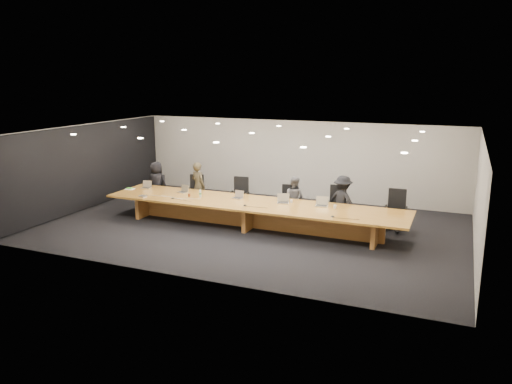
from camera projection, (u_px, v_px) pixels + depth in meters
ground at (252, 227)px, 14.65m from camera, size 12.00×12.00×0.00m
back_wall at (296, 160)px, 17.93m from camera, size 12.00×0.02×2.80m
left_wall_panel at (88, 167)px, 16.57m from camera, size 0.08×7.84×2.74m
conference_table at (252, 210)px, 14.53m from camera, size 9.00×1.80×0.75m
chair_far_left at (157, 190)px, 17.19m from camera, size 0.63×0.63×1.02m
chair_left at (195, 191)px, 16.70m from camera, size 0.68×0.68×1.13m
chair_mid_left at (239, 195)px, 16.11m from camera, size 0.64×0.64×1.17m
chair_mid_right at (288, 202)px, 15.46m from camera, size 0.62×0.62×1.06m
chair_right at (337, 205)px, 14.87m from camera, size 0.69×0.69×1.18m
chair_far_right at (396, 210)px, 14.23m from camera, size 0.63×0.63×1.21m
person_a at (157, 183)px, 17.10m from camera, size 0.79×0.57×1.50m
person_b at (198, 186)px, 16.42m from camera, size 0.68×0.57×1.60m
person_c at (294, 198)px, 15.30m from camera, size 0.74×0.63×1.35m
person_d at (343, 201)px, 14.61m from camera, size 1.11×0.87×1.52m
laptop_a at (146, 185)px, 16.32m from camera, size 0.34×0.27×0.24m
laptop_b at (182, 189)px, 15.70m from camera, size 0.36×0.30×0.24m
laptop_c at (237, 195)px, 14.95m from camera, size 0.33×0.26×0.24m
laptop_d at (283, 199)px, 14.38m from camera, size 0.41×0.35×0.27m
laptop_e at (322, 202)px, 14.04m from camera, size 0.38×0.29×0.27m
water_bottle at (200, 194)px, 15.12m from camera, size 0.07×0.07×0.22m
amber_mug at (189, 195)px, 15.20m from camera, size 0.07×0.07×0.09m
paper_cup_near at (291, 201)px, 14.45m from camera, size 0.07×0.07×0.08m
paper_cup_far at (335, 207)px, 13.82m from camera, size 0.10×0.10×0.10m
notepad at (130, 189)px, 16.19m from camera, size 0.30×0.26×0.02m
lime_gadget at (130, 188)px, 16.19m from camera, size 0.19×0.11×0.03m
av_box at (143, 196)px, 15.18m from camera, size 0.26×0.22×0.03m
mic_left at (173, 198)px, 14.95m from camera, size 0.11×0.11×0.03m
mic_center at (245, 205)px, 14.15m from camera, size 0.11×0.11×0.03m
mic_right at (333, 216)px, 13.01m from camera, size 0.13×0.13×0.03m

